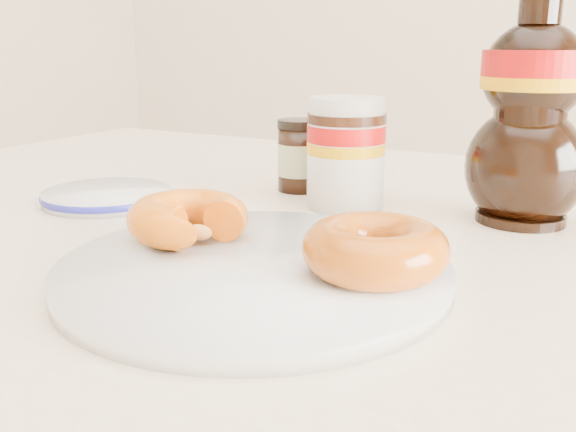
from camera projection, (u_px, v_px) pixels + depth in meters
The scene contains 8 objects.
dining_table at pixel (374, 327), 0.57m from camera, with size 1.40×0.90×0.75m.
plate at pixel (254, 270), 0.45m from camera, with size 0.28×0.28×0.01m.
donut_bitten at pixel (188, 218), 0.50m from camera, with size 0.09×0.09×0.03m, color orange.
donut_whole at pixel (375, 249), 0.42m from camera, with size 0.10×0.10×0.03m, color #AE590B.
nutella_jar at pixel (346, 149), 0.64m from camera, with size 0.08×0.08×0.11m.
syrup_bottle at pixel (531, 108), 0.57m from camera, with size 0.11×0.09×0.21m, color black, non-canonical shape.
dark_jar at pixel (300, 156), 0.72m from camera, with size 0.05×0.05×0.08m.
blue_rim_saucer at pixel (107, 196), 0.67m from camera, with size 0.13×0.13×0.01m.
Camera 1 is at (0.19, -0.40, 0.91)m, focal length 40.00 mm.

